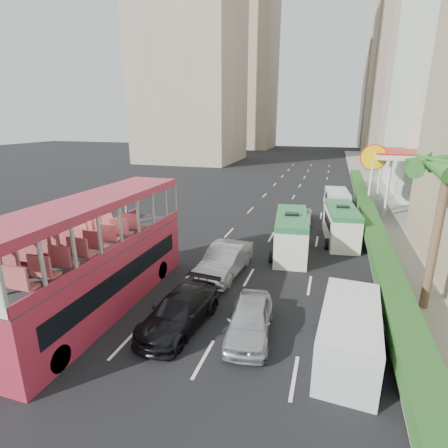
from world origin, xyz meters
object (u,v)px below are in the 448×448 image
at_px(van_asset, 298,224).
at_px(palm_tree, 436,239).
at_px(double_decker_bus, 98,255).
at_px(car_silver_lane_a, 225,274).
at_px(car_black, 180,326).
at_px(panel_van_near, 349,334).
at_px(car_silver_lane_b, 250,335).
at_px(minibus_near, 291,234).
at_px(minibus_far, 341,224).
at_px(shell_station, 408,182).
at_px(panel_van_far, 337,201).

bearing_deg(van_asset, palm_tree, -62.35).
relative_size(double_decker_bus, car_silver_lane_a, 2.22).
xyz_separation_m(car_black, panel_van_near, (6.51, -0.02, 0.96)).
distance_m(car_silver_lane_a, car_silver_lane_b, 5.75).
bearing_deg(palm_tree, minibus_near, 141.16).
xyz_separation_m(van_asset, palm_tree, (6.71, -11.77, 3.38)).
height_order(car_silver_lane_a, palm_tree, palm_tree).
relative_size(car_silver_lane_b, van_asset, 0.91).
height_order(car_silver_lane_b, minibus_near, minibus_near).
relative_size(minibus_far, shell_station, 0.68).
relative_size(van_asset, panel_van_near, 0.94).
distance_m(car_black, minibus_near, 10.25).
bearing_deg(car_silver_lane_a, car_silver_lane_b, -58.87).
height_order(van_asset, minibus_near, minibus_near).
height_order(car_silver_lane_a, car_black, car_silver_lane_a).
xyz_separation_m(panel_van_near, panel_van_far, (-0.45, 21.51, -0.01)).
height_order(van_asset, minibus_far, minibus_far).
bearing_deg(minibus_near, panel_van_near, -78.19).
bearing_deg(double_decker_bus, shell_station, 55.18).
xyz_separation_m(car_silver_lane_b, van_asset, (0.25, 15.89, 0.00)).
distance_m(car_black, van_asset, 16.42).
bearing_deg(panel_van_far, double_decker_bus, -120.62).
xyz_separation_m(minibus_far, panel_van_near, (0.17, -12.95, -0.26)).
bearing_deg(car_silver_lane_a, minibus_far, 55.52).
bearing_deg(panel_van_near, car_black, -176.27).
relative_size(car_silver_lane_a, panel_van_near, 1.03).
distance_m(double_decker_bus, panel_van_far, 23.45).
distance_m(double_decker_bus, car_silver_lane_b, 7.29).
bearing_deg(car_silver_lane_a, panel_van_far, 74.47).
bearing_deg(minibus_near, van_asset, 84.91).
height_order(car_silver_lane_a, shell_station, shell_station).
xyz_separation_m(car_silver_lane_a, shell_station, (11.76, 17.99, 2.75)).
height_order(double_decker_bus, panel_van_far, double_decker_bus).
relative_size(panel_van_near, palm_tree, 0.75).
distance_m(car_silver_lane_b, minibus_near, 9.48).
distance_m(car_silver_lane_b, minibus_far, 13.21).
bearing_deg(car_silver_lane_a, shell_station, 61.02).
height_order(car_black, panel_van_near, panel_van_near).
height_order(minibus_near, panel_van_near, minibus_near).
relative_size(car_silver_lane_a, panel_van_far, 1.04).
bearing_deg(car_silver_lane_b, palm_tree, 24.50).
relative_size(minibus_near, panel_van_near, 1.18).
height_order(car_silver_lane_a, minibus_near, minibus_near).
relative_size(minibus_far, panel_van_far, 1.15).
bearing_deg(double_decker_bus, van_asset, 65.78).
xyz_separation_m(car_black, van_asset, (3.14, 16.12, 0.00)).
height_order(double_decker_bus, car_silver_lane_b, double_decker_bus).
xyz_separation_m(panel_van_near, shell_station, (5.53, 23.37, 1.79)).
relative_size(car_silver_lane_b, minibus_near, 0.72).
xyz_separation_m(minibus_near, panel_van_far, (2.76, 11.88, -0.30)).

